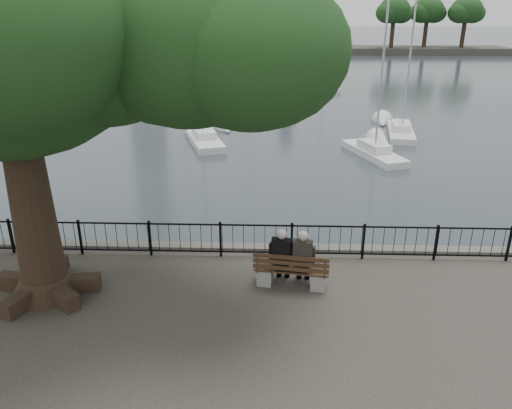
{
  "coord_description": "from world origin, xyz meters",
  "views": [
    {
      "loc": [
        0.44,
        -10.11,
        6.64
      ],
      "look_at": [
        0.0,
        2.5,
        1.6
      ],
      "focal_mm": 35.0,
      "sensor_mm": 36.0,
      "label": 1
    }
  ],
  "objects_px": {
    "person_left": "(282,258)",
    "lion_monument": "(288,56)",
    "bench": "(291,274)",
    "person_right": "(303,260)",
    "tree": "(46,27)"
  },
  "relations": [
    {
      "from": "person_left",
      "to": "lion_monument",
      "type": "xyz_separation_m",
      "value": [
        1.3,
        48.85,
        0.52
      ]
    },
    {
      "from": "bench",
      "to": "person_left",
      "type": "relative_size",
      "value": 1.23
    },
    {
      "from": "bench",
      "to": "tree",
      "type": "xyz_separation_m",
      "value": [
        -5.18,
        -0.4,
        5.89
      ]
    },
    {
      "from": "tree",
      "to": "person_right",
      "type": "bearing_deg",
      "value": 4.87
    },
    {
      "from": "tree",
      "to": "person_left",
      "type": "bearing_deg",
      "value": 6.28
    },
    {
      "from": "bench",
      "to": "person_right",
      "type": "distance_m",
      "value": 0.47
    },
    {
      "from": "lion_monument",
      "to": "person_left",
      "type": "bearing_deg",
      "value": -91.52
    },
    {
      "from": "lion_monument",
      "to": "tree",
      "type": "bearing_deg",
      "value": -97.2
    },
    {
      "from": "bench",
      "to": "lion_monument",
      "type": "height_order",
      "value": "lion_monument"
    },
    {
      "from": "bench",
      "to": "person_left",
      "type": "xyz_separation_m",
      "value": [
        -0.24,
        0.15,
        0.38
      ]
    },
    {
      "from": "person_right",
      "to": "lion_monument",
      "type": "distance_m",
      "value": 48.93
    },
    {
      "from": "person_left",
      "to": "lion_monument",
      "type": "relative_size",
      "value": 0.18
    },
    {
      "from": "bench",
      "to": "person_right",
      "type": "xyz_separation_m",
      "value": [
        0.28,
        0.07,
        0.38
      ]
    },
    {
      "from": "person_right",
      "to": "tree",
      "type": "relative_size",
      "value": 0.14
    },
    {
      "from": "person_right",
      "to": "tree",
      "type": "height_order",
      "value": "tree"
    }
  ]
}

